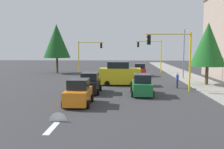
# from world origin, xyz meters

# --- Properties ---
(ground_plane) EXTENTS (120.00, 120.00, 0.00)m
(ground_plane) POSITION_xyz_m (0.00, 0.00, 0.00)
(ground_plane) COLOR #353538
(sidewalk_kerb) EXTENTS (80.00, 4.00, 0.15)m
(sidewalk_kerb) POSITION_xyz_m (-5.00, 10.50, 0.07)
(sidewalk_kerb) COLOR gray
(sidewalk_kerb) RESTS_ON ground
(lane_arrow_near) EXTENTS (2.40, 1.10, 1.10)m
(lane_arrow_near) POSITION_xyz_m (11.51, -3.00, 0.01)
(lane_arrow_near) COLOR silver
(lane_arrow_near) RESTS_ON ground
(lane_arrow_mid) EXTENTS (2.40, 1.10, 1.10)m
(lane_arrow_mid) POSITION_xyz_m (17.51, -3.00, 0.01)
(lane_arrow_mid) COLOR silver
(lane_arrow_mid) RESTS_ON ground
(traffic_signal_far_left) EXTENTS (0.36, 4.59, 5.78)m
(traffic_signal_far_left) POSITION_xyz_m (-14.00, 5.71, 4.08)
(traffic_signal_far_left) COLOR yellow
(traffic_signal_far_left) RESTS_ON ground
(traffic_signal_near_left) EXTENTS (0.36, 4.59, 5.92)m
(traffic_signal_near_left) POSITION_xyz_m (6.00, 5.73, 4.18)
(traffic_signal_near_left) COLOR yellow
(traffic_signal_near_left) RESTS_ON ground
(traffic_signal_far_right) EXTENTS (0.36, 4.59, 5.61)m
(traffic_signal_far_right) POSITION_xyz_m (-14.00, -5.69, 3.97)
(traffic_signal_far_right) COLOR yellow
(traffic_signal_far_right) RESTS_ON ground
(street_lamp_curbside) EXTENTS (2.15, 0.28, 7.00)m
(street_lamp_curbside) POSITION_xyz_m (-3.61, 9.20, 4.35)
(street_lamp_curbside) COLOR slate
(street_lamp_curbside) RESTS_ON ground
(tree_roadside_near) EXTENTS (4.00, 4.00, 7.30)m
(tree_roadside_near) POSITION_xyz_m (2.00, 10.50, 4.79)
(tree_roadside_near) COLOR brown
(tree_roadside_near) RESTS_ON ground
(tree_opposite_side) EXTENTS (4.68, 4.68, 8.58)m
(tree_opposite_side) POSITION_xyz_m (-12.00, -11.00, 5.64)
(tree_opposite_side) COLOR brown
(tree_opposite_side) RESTS_ON ground
(delivery_van_yellow) EXTENTS (2.22, 4.80, 2.77)m
(delivery_van_yellow) POSITION_xyz_m (2.00, 0.38, 1.28)
(delivery_van_yellow) COLOR yellow
(delivery_van_yellow) RESTS_ON ground
(car_red) EXTENTS (3.66, 2.09, 1.98)m
(car_red) POSITION_xyz_m (-8.12, 3.30, 0.90)
(car_red) COLOR red
(car_red) RESTS_ON ground
(car_green) EXTENTS (4.13, 2.03, 1.98)m
(car_green) POSITION_xyz_m (8.14, 2.55, 0.90)
(car_green) COLOR #1E7238
(car_green) RESTS_ON ground
(car_black) EXTENTS (3.86, 2.07, 1.98)m
(car_black) POSITION_xyz_m (7.32, -2.46, 0.90)
(car_black) COLOR black
(car_black) RESTS_ON ground
(car_orange) EXTENTS (3.60, 2.03, 1.98)m
(car_orange) POSITION_xyz_m (12.53, -2.61, 0.90)
(car_orange) COLOR orange
(car_orange) RESTS_ON ground
(pedestrian_crossing) EXTENTS (0.40, 0.24, 1.70)m
(pedestrian_crossing) POSITION_xyz_m (4.08, 6.68, 0.91)
(pedestrian_crossing) COLOR #262638
(pedestrian_crossing) RESTS_ON ground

